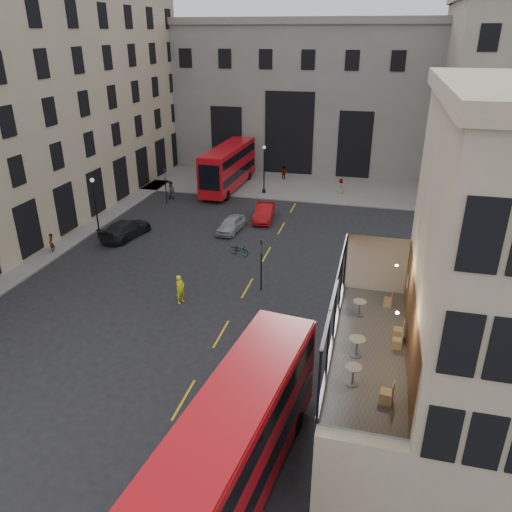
% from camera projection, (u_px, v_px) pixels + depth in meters
% --- Properties ---
extents(ground, '(140.00, 140.00, 0.00)m').
position_uv_depth(ground, '(223.00, 406.00, 24.01)').
color(ground, black).
rests_on(ground, ground).
extents(host_building_main, '(7.26, 11.40, 15.10)m').
position_uv_depth(host_building_main, '(471.00, 287.00, 18.59)').
color(host_building_main, '#C3B292').
rests_on(host_building_main, ground).
extents(host_frontage, '(3.00, 11.00, 4.50)m').
position_uv_depth(host_frontage, '(364.00, 391.00, 21.64)').
color(host_frontage, '#C3B292').
rests_on(host_frontage, ground).
extents(cafe_floor, '(3.00, 10.00, 0.10)m').
position_uv_depth(cafe_floor, '(369.00, 347.00, 20.69)').
color(cafe_floor, slate).
rests_on(cafe_floor, host_frontage).
extents(gateway, '(35.00, 10.60, 18.00)m').
position_uv_depth(gateway, '(297.00, 92.00, 63.66)').
color(gateway, gray).
rests_on(gateway, ground).
extents(pavement_far, '(40.00, 12.00, 0.12)m').
position_uv_depth(pavement_far, '(272.00, 184.00, 58.90)').
color(pavement_far, slate).
rests_on(pavement_far, ground).
extents(pavement_left, '(8.00, 48.00, 0.12)m').
position_uv_depth(pavement_left, '(4.00, 258.00, 39.49)').
color(pavement_left, slate).
rests_on(pavement_left, ground).
extents(traffic_light_near, '(0.16, 0.20, 3.80)m').
position_uv_depth(traffic_light_near, '(261.00, 258.00, 33.84)').
color(traffic_light_near, black).
rests_on(traffic_light_near, ground).
extents(traffic_light_far, '(0.16, 0.20, 3.80)m').
position_uv_depth(traffic_light_far, '(165.00, 182.00, 51.09)').
color(traffic_light_far, black).
rests_on(traffic_light_far, ground).
extents(street_lamp_a, '(0.36, 0.36, 5.33)m').
position_uv_depth(street_lamp_a, '(96.00, 211.00, 42.72)').
color(street_lamp_a, black).
rests_on(street_lamp_a, ground).
extents(street_lamp_b, '(0.36, 0.36, 5.33)m').
position_uv_depth(street_lamp_b, '(264.00, 173.00, 54.40)').
color(street_lamp_b, black).
rests_on(street_lamp_b, ground).
extents(bus_near, '(4.16, 12.13, 4.74)m').
position_uv_depth(bus_near, '(237.00, 439.00, 18.54)').
color(bus_near, red).
rests_on(bus_near, ground).
extents(bus_far, '(3.17, 12.16, 4.82)m').
position_uv_depth(bus_far, '(228.00, 165.00, 56.15)').
color(bus_far, red).
rests_on(bus_far, ground).
extents(car_a, '(2.01, 4.18, 1.38)m').
position_uv_depth(car_a, '(231.00, 224.00, 44.67)').
color(car_a, '#96989E').
rests_on(car_a, ground).
extents(car_b, '(2.05, 4.76, 1.52)m').
position_uv_depth(car_b, '(264.00, 212.00, 47.41)').
color(car_b, '#9E090C').
rests_on(car_b, ground).
extents(car_c, '(3.13, 5.59, 1.53)m').
position_uv_depth(car_c, '(126.00, 229.00, 43.43)').
color(car_c, black).
rests_on(car_c, ground).
extents(bicycle, '(1.77, 1.01, 0.88)m').
position_uv_depth(bicycle, '(239.00, 250.00, 40.13)').
color(bicycle, gray).
rests_on(bicycle, ground).
extents(cyclist, '(0.66, 0.83, 1.97)m').
position_uv_depth(cyclist, '(180.00, 289.00, 32.83)').
color(cyclist, '#FBFC1A').
rests_on(cyclist, ground).
extents(pedestrian_a, '(1.04, 0.88, 1.92)m').
position_uv_depth(pedestrian_a, '(171.00, 191.00, 53.21)').
color(pedestrian_a, gray).
rests_on(pedestrian_a, ground).
extents(pedestrian_b, '(1.32, 1.20, 1.77)m').
position_uv_depth(pedestrian_b, '(233.00, 176.00, 58.67)').
color(pedestrian_b, gray).
rests_on(pedestrian_b, ground).
extents(pedestrian_c, '(0.99, 0.42, 1.69)m').
position_uv_depth(pedestrian_c, '(284.00, 173.00, 60.11)').
color(pedestrian_c, gray).
rests_on(pedestrian_c, ground).
extents(pedestrian_d, '(0.76, 0.97, 1.74)m').
position_uv_depth(pedestrian_d, '(341.00, 186.00, 54.93)').
color(pedestrian_d, gray).
rests_on(pedestrian_d, ground).
extents(pedestrian_e, '(0.61, 0.70, 1.63)m').
position_uv_depth(pedestrian_e, '(51.00, 243.00, 40.36)').
color(pedestrian_e, gray).
rests_on(pedestrian_e, ground).
extents(cafe_table_near, '(0.63, 0.63, 0.79)m').
position_uv_depth(cafe_table_near, '(353.00, 373.00, 18.19)').
color(cafe_table_near, beige).
rests_on(cafe_table_near, cafe_floor).
extents(cafe_table_mid, '(0.65, 0.65, 0.82)m').
position_uv_depth(cafe_table_mid, '(357.00, 344.00, 19.82)').
color(cafe_table_mid, beige).
rests_on(cafe_table_mid, cafe_floor).
extents(cafe_table_far, '(0.60, 0.60, 0.74)m').
position_uv_depth(cafe_table_far, '(359.00, 306.00, 22.67)').
color(cafe_table_far, beige).
rests_on(cafe_table_far, cafe_floor).
extents(cafe_chair_a, '(0.50, 0.50, 0.88)m').
position_uv_depth(cafe_chair_a, '(387.00, 396.00, 17.39)').
color(cafe_chair_a, tan).
rests_on(cafe_chair_a, cafe_floor).
extents(cafe_chair_b, '(0.39, 0.39, 0.76)m').
position_uv_depth(cafe_chair_b, '(397.00, 343.00, 20.44)').
color(cafe_chair_b, tan).
rests_on(cafe_chair_b, cafe_floor).
extents(cafe_chair_c, '(0.46, 0.46, 0.84)m').
position_uv_depth(cafe_chair_c, '(399.00, 333.00, 21.07)').
color(cafe_chair_c, tan).
rests_on(cafe_chair_c, cafe_floor).
extents(cafe_chair_d, '(0.42, 0.42, 0.76)m').
position_uv_depth(cafe_chair_d, '(388.00, 302.00, 23.57)').
color(cafe_chair_d, tan).
rests_on(cafe_chair_d, cafe_floor).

